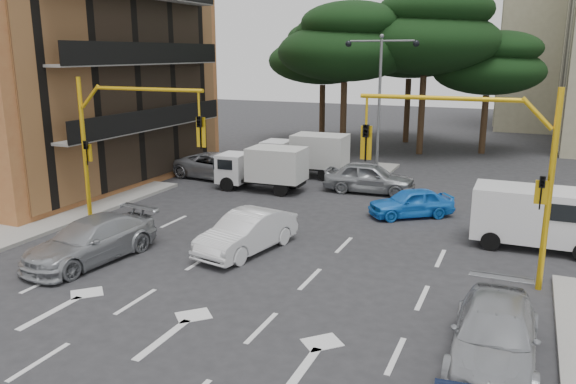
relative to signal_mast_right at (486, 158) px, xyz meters
name	(u,v)px	position (x,y,z in m)	size (l,w,h in m)	color
ground	(253,270)	(-6.80, -1.99, -3.88)	(120.00, 120.00, 0.00)	#28282B
median_strip	(376,174)	(-6.80, 14.01, -3.81)	(1.40, 6.00, 0.15)	gray
apartment_orange	(24,54)	(-24.76, 6.01, 2.97)	(15.19, 16.15, 13.70)	#A05A32
pine_left_near	(346,42)	(-10.75, 19.96, 3.72)	(9.15, 9.15, 10.23)	#382616
pine_center	(427,31)	(-5.75, 21.96, 4.41)	(9.98, 9.98, 11.16)	#382616
pine_left_far	(324,53)	(-13.75, 23.96, 3.03)	(8.32, 8.32, 9.30)	#382616
pine_right	(490,63)	(-1.75, 23.96, 2.33)	(7.49, 7.49, 8.37)	#382616
pine_back	(411,43)	(-7.75, 26.96, 3.72)	(9.15, 9.15, 10.23)	#382616
signal_mast_right	(486,158)	(0.00, 0.00, 0.00)	(5.79, 0.37, 6.00)	yellow
signal_mast_left	(118,133)	(-13.61, 0.00, 0.00)	(5.79, 0.37, 6.00)	yellow
street_lamp_center	(380,80)	(-6.80, 14.01, 1.54)	(4.16, 0.36, 7.77)	slate
car_white_hatch	(247,232)	(-7.79, -0.50, -3.17)	(1.52, 4.35, 1.43)	silver
car_blue_compact	(411,203)	(-3.29, 6.22, -3.26)	(1.47, 3.66, 1.25)	blue
car_silver_wagon	(91,240)	(-12.26, -3.39, -3.16)	(2.02, 4.97, 1.44)	#9B9EA3
car_silver_cross_a	(218,166)	(-14.80, 9.51, -3.17)	(2.38, 5.17, 1.44)	#9C9EA3
car_silver_cross_b	(369,177)	(-6.09, 9.73, -3.11)	(1.84, 4.57, 1.56)	gray
car_silver_parked	(495,335)	(0.80, -4.86, -3.21)	(1.89, 4.65, 1.35)	#999CA1
van_white	(538,218)	(1.70, 4.01, -2.76)	(2.03, 4.48, 2.24)	white
box_truck_a	(262,169)	(-11.30, 8.01, -2.75)	(1.94, 4.63, 2.28)	silver
box_truck_b	(305,155)	(-10.55, 12.14, -2.66)	(2.08, 4.96, 2.44)	silver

